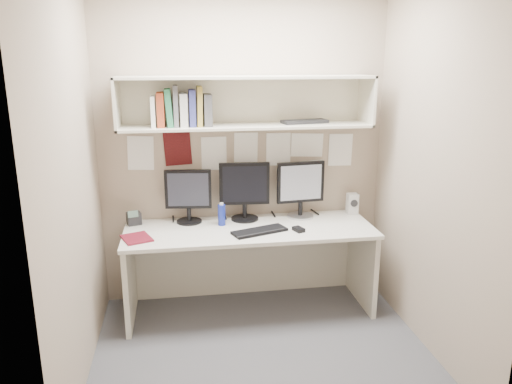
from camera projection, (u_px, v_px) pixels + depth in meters
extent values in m
cube|color=#49494E|center=(263.00, 352.00, 3.60)|extent=(2.40, 2.00, 0.01)
cube|color=gray|center=(243.00, 150.00, 4.21)|extent=(2.40, 0.02, 2.60)
cube|color=gray|center=(300.00, 227.00, 2.30)|extent=(2.40, 0.02, 2.60)
cube|color=gray|center=(72.00, 184.00, 3.08)|extent=(0.02, 2.00, 2.60)
cube|color=gray|center=(435.00, 171.00, 3.44)|extent=(0.02, 2.00, 2.60)
cube|color=silver|center=(250.00, 230.00, 4.02)|extent=(2.00, 0.70, 0.03)
cube|color=beige|center=(245.00, 256.00, 4.43)|extent=(1.96, 0.02, 0.70)
cube|color=beige|center=(246.00, 126.00, 3.96)|extent=(2.00, 0.38, 0.02)
cube|color=beige|center=(246.00, 77.00, 3.87)|extent=(2.00, 0.38, 0.02)
cube|color=beige|center=(243.00, 100.00, 4.09)|extent=(2.00, 0.02, 0.40)
cube|color=beige|center=(117.00, 104.00, 3.77)|extent=(0.02, 0.38, 0.40)
cube|color=beige|center=(367.00, 100.00, 4.06)|extent=(0.02, 0.38, 0.40)
cylinder|color=black|center=(189.00, 221.00, 4.15)|extent=(0.21, 0.21, 0.02)
cylinder|color=black|center=(189.00, 214.00, 4.14)|extent=(0.03, 0.03, 0.10)
cube|color=black|center=(188.00, 189.00, 4.09)|extent=(0.38, 0.08, 0.32)
cube|color=black|center=(188.00, 190.00, 4.07)|extent=(0.33, 0.04, 0.28)
cylinder|color=black|center=(245.00, 218.00, 4.22)|extent=(0.23, 0.23, 0.02)
cylinder|color=black|center=(245.00, 211.00, 4.21)|extent=(0.04, 0.04, 0.12)
cube|color=black|center=(244.00, 184.00, 4.16)|extent=(0.42, 0.06, 0.36)
cube|color=black|center=(245.00, 184.00, 4.14)|extent=(0.37, 0.02, 0.30)
cylinder|color=#A5A5AA|center=(300.00, 216.00, 4.29)|extent=(0.23, 0.23, 0.02)
cylinder|color=black|center=(300.00, 209.00, 4.28)|extent=(0.04, 0.04, 0.11)
cube|color=black|center=(301.00, 182.00, 4.23)|extent=(0.41, 0.08, 0.35)
cube|color=#B1B1B6|center=(301.00, 183.00, 4.21)|extent=(0.36, 0.04, 0.30)
cube|color=black|center=(260.00, 231.00, 3.91)|extent=(0.46, 0.29, 0.02)
cube|color=black|center=(299.00, 229.00, 3.93)|extent=(0.09, 0.12, 0.03)
cube|color=#BBBBB6|center=(352.00, 204.00, 4.36)|extent=(0.09, 0.09, 0.18)
cylinder|color=black|center=(354.00, 203.00, 4.31)|extent=(0.06, 0.01, 0.06)
cylinder|color=navy|center=(222.00, 215.00, 4.06)|extent=(0.06, 0.06, 0.17)
cylinder|color=white|center=(221.00, 204.00, 4.04)|extent=(0.03, 0.03, 0.02)
cube|color=maroon|center=(137.00, 238.00, 3.77)|extent=(0.27, 0.29, 0.01)
cube|color=black|center=(134.00, 219.00, 4.09)|extent=(0.13, 0.12, 0.10)
cube|color=#4C6659|center=(133.00, 214.00, 4.02)|extent=(0.08, 0.03, 0.05)
cube|color=white|center=(153.00, 111.00, 3.82)|extent=(0.03, 0.19, 0.24)
cube|color=#9A381C|center=(161.00, 110.00, 3.82)|extent=(0.05, 0.19, 0.26)
cube|color=#257149|center=(169.00, 108.00, 3.83)|extent=(0.04, 0.19, 0.29)
cube|color=#54555A|center=(176.00, 106.00, 3.83)|extent=(0.04, 0.19, 0.31)
cube|color=beige|center=(184.00, 110.00, 3.85)|extent=(0.06, 0.19, 0.25)
cube|color=navy|center=(192.00, 108.00, 3.86)|extent=(0.05, 0.19, 0.28)
cube|color=olive|center=(199.00, 106.00, 3.86)|extent=(0.04, 0.19, 0.30)
cube|color=#3F3E41|center=(208.00, 110.00, 3.88)|extent=(0.06, 0.19, 0.24)
cube|color=black|center=(305.00, 122.00, 4.05)|extent=(0.39, 0.21, 0.03)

